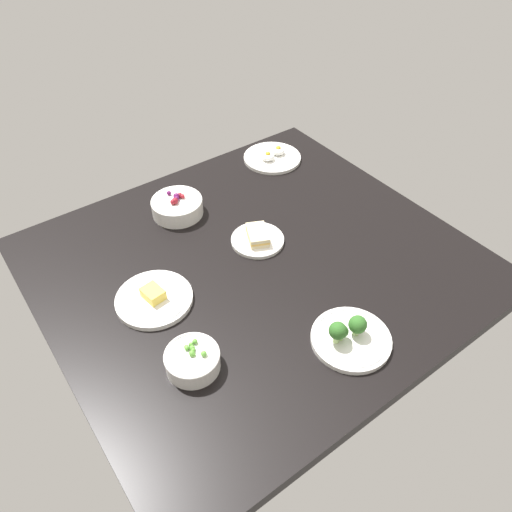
{
  "coord_description": "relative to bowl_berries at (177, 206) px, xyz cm",
  "views": [
    {
      "loc": [
        64.86,
        88.57,
        109.33
      ],
      "look_at": [
        0.0,
        0.0,
        6.0
      ],
      "focal_mm": 34.43,
      "sensor_mm": 36.0,
      "label": 1
    }
  ],
  "objects": [
    {
      "name": "bowl_berries",
      "position": [
        0.0,
        0.0,
        0.0
      ],
      "size": [
        17.51,
        17.51,
        7.52
      ],
      "color": "white",
      "rests_on": "dining_table"
    },
    {
      "name": "plate_eggs",
      "position": [
        -47.23,
        -8.0,
        -2.0
      ],
      "size": [
        22.53,
        22.53,
        4.96
      ],
      "color": "white",
      "rests_on": "dining_table"
    },
    {
      "name": "bowl_peas",
      "position": [
        27.93,
        56.9,
        -0.26
      ],
      "size": [
        14.05,
        14.05,
        6.37
      ],
      "color": "white",
      "rests_on": "dining_table"
    },
    {
      "name": "plate_sandwich",
      "position": [
        -13.37,
        28.11,
        -1.76
      ],
      "size": [
        17.12,
        17.12,
        4.42
      ],
      "color": "white",
      "rests_on": "dining_table"
    },
    {
      "name": "plate_broccoli",
      "position": [
        -9.41,
        74.4,
        -1.12
      ],
      "size": [
        21.26,
        21.26,
        8.36
      ],
      "color": "white",
      "rests_on": "dining_table"
    },
    {
      "name": "dining_table",
      "position": [
        -7.67,
        35.05,
        -5.11
      ],
      "size": [
        125.94,
        115.75,
        4.0
      ],
      "primitive_type": "cube",
      "color": "black",
      "rests_on": "ground"
    },
    {
      "name": "plate_cheese",
      "position": [
        25.54,
        31.33,
        -1.97
      ],
      "size": [
        22.01,
        22.01,
        4.66
      ],
      "color": "white",
      "rests_on": "dining_table"
    }
  ]
}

